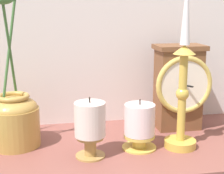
{
  "coord_description": "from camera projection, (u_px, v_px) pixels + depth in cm",
  "views": [
    {
      "loc": [
        -14.25,
        -77.03,
        32.29
      ],
      "look_at": [
        0.62,
        0.0,
        14.0
      ],
      "focal_mm": 56.63,
      "sensor_mm": 36.0,
      "label": 1
    }
  ],
  "objects": [
    {
      "name": "mantel_clock",
      "position": [
        179.0,
        86.0,
        0.92
      ],
      "size": [
        14.92,
        10.92,
        22.26
      ],
      "color": "brown",
      "rests_on": "ground_plane"
    },
    {
      "name": "ground_plane",
      "position": [
        109.0,
        149.0,
        0.84
      ],
      "size": [
        100.0,
        36.0,
        2.4
      ],
      "primitive_type": "cube",
      "color": "brown"
    },
    {
      "name": "pillar_candle_near_clock",
      "position": [
        90.0,
        125.0,
        0.75
      ],
      "size": [
        6.71,
        6.71,
        13.4
      ],
      "color": "#AB8446",
      "rests_on": "ground_plane"
    },
    {
      "name": "brass_vase_jar",
      "position": [
        14.0,
        116.0,
        0.82
      ],
      "size": [
        11.55,
        11.55,
        36.1
      ],
      "color": "#B68A42",
      "rests_on": "ground_plane"
    },
    {
      "name": "pillar_candle_front",
      "position": [
        140.0,
        125.0,
        0.8
      ],
      "size": [
        7.93,
        7.93,
        11.66
      ],
      "color": "gold",
      "rests_on": "ground_plane"
    },
    {
      "name": "candlestick_tall_center",
      "position": [
        183.0,
        84.0,
        0.79
      ],
      "size": [
        7.32,
        7.32,
        40.36
      ],
      "color": "gold",
      "rests_on": "ground_plane"
    },
    {
      "name": "back_wall",
      "position": [
        97.0,
        4.0,
        0.94
      ],
      "size": [
        120.0,
        2.0,
        65.0
      ],
      "primitive_type": "cube",
      "color": "silver",
      "rests_on": "ground_plane"
    }
  ]
}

